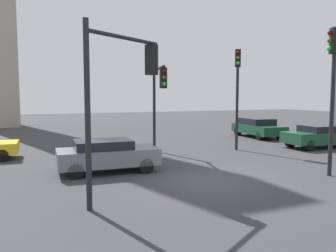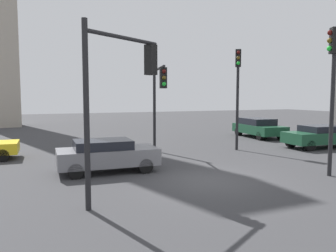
{
  "view_description": "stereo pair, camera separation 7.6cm",
  "coord_description": "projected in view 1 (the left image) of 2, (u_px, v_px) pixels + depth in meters",
  "views": [
    {
      "loc": [
        -6.35,
        -10.84,
        3.17
      ],
      "look_at": [
        0.24,
        4.42,
        1.69
      ],
      "focal_mm": 35.86,
      "sensor_mm": 36.0,
      "label": 1
    },
    {
      "loc": [
        -6.28,
        -10.87,
        3.17
      ],
      "look_at": [
        0.24,
        4.42,
        1.69
      ],
      "focal_mm": 35.86,
      "sensor_mm": 36.0,
      "label": 2
    }
  ],
  "objects": [
    {
      "name": "traffic_light_2",
      "position": [
        238.0,
        81.0,
        19.47
      ],
      "size": [
        0.44,
        0.49,
        5.86
      ],
      "rotation": [
        0.0,
        0.0,
        -2.15
      ],
      "color": "black",
      "rests_on": "ground_plane"
    },
    {
      "name": "car_1",
      "position": [
        107.0,
        155.0,
        14.01
      ],
      "size": [
        4.19,
        2.07,
        1.36
      ],
      "rotation": [
        0.0,
        0.0,
        -0.04
      ],
      "color": "slate",
      "rests_on": "ground_plane"
    },
    {
      "name": "ground_plane",
      "position": [
        208.0,
        180.0,
        12.7
      ],
      "size": [
        105.81,
        105.81,
        0.0
      ],
      "primitive_type": "plane",
      "color": "#38383A"
    },
    {
      "name": "traffic_light_0",
      "position": [
        158.0,
        91.0,
        17.6
      ],
      "size": [
        0.87,
        3.19,
        4.96
      ],
      "rotation": [
        0.0,
        0.0,
        -1.78
      ],
      "color": "black",
      "rests_on": "ground_plane"
    },
    {
      "name": "car_3",
      "position": [
        320.0,
        136.0,
        20.63
      ],
      "size": [
        4.45,
        2.26,
        1.38
      ],
      "rotation": [
        0.0,
        0.0,
        3.07
      ],
      "color": "#19472D",
      "rests_on": "ground_plane"
    },
    {
      "name": "car_0",
      "position": [
        258.0,
        127.0,
        25.92
      ],
      "size": [
        2.52,
        4.82,
        1.46
      ],
      "rotation": [
        0.0,
        0.0,
        -1.66
      ],
      "color": "#19472D",
      "rests_on": "ground_plane"
    },
    {
      "name": "traffic_light_3",
      "position": [
        333.0,
        75.0,
        13.04
      ],
      "size": [
        0.49,
        0.42,
        5.8
      ],
      "rotation": [
        0.0,
        0.0,
        2.73
      ],
      "color": "black",
      "rests_on": "ground_plane"
    },
    {
      "name": "traffic_light_1",
      "position": [
        123.0,
        79.0,
        10.15
      ],
      "size": [
        2.75,
        1.73,
        5.24
      ],
      "rotation": [
        0.0,
        0.0,
        0.54
      ],
      "color": "black",
      "rests_on": "ground_plane"
    }
  ]
}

